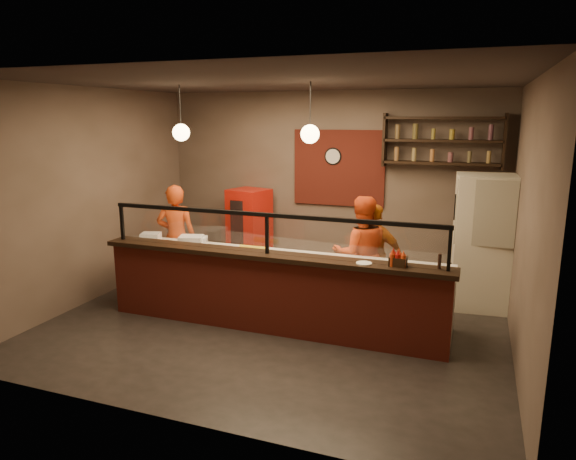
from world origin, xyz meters
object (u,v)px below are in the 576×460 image
at_px(pepper_mill, 440,262).
at_px(cook_right, 375,256).
at_px(cook_mid, 361,254).
at_px(condiment_caddy, 398,261).
at_px(wall_clock, 333,156).
at_px(fridge, 483,242).
at_px(red_cooler, 249,230).
at_px(cook_left, 177,237).
at_px(pizza_dough, 343,263).

bearing_deg(pepper_mill, cook_right, 125.93).
height_order(cook_mid, pepper_mill, cook_mid).
bearing_deg(cook_mid, condiment_caddy, 100.13).
bearing_deg(wall_clock, condiment_caddy, -60.59).
xyz_separation_m(cook_right, fridge, (1.48, 0.52, 0.22)).
height_order(wall_clock, red_cooler, wall_clock).
distance_m(wall_clock, cook_mid, 2.21).
height_order(cook_left, pepper_mill, cook_left).
distance_m(cook_mid, pepper_mill, 1.64).
height_order(red_cooler, pizza_dough, red_cooler).
relative_size(cook_right, red_cooler, 1.02).
relative_size(wall_clock, pizza_dough, 0.54).
bearing_deg(fridge, cook_mid, -159.93).
xyz_separation_m(cook_left, cook_mid, (3.02, 0.06, -0.02)).
bearing_deg(red_cooler, cook_mid, -13.98).
distance_m(cook_left, pepper_mill, 4.31).
xyz_separation_m(fridge, red_cooler, (-3.96, 0.52, -0.23)).
bearing_deg(cook_right, pizza_dough, 85.38).
bearing_deg(pizza_dough, cook_right, 76.73).
relative_size(wall_clock, pepper_mill, 1.69).
bearing_deg(condiment_caddy, fridge, 63.83).
relative_size(cook_left, fridge, 0.87).
bearing_deg(cook_mid, red_cooler, -49.35).
bearing_deg(pepper_mill, condiment_caddy, -175.52).
relative_size(cook_left, cook_mid, 1.02).
height_order(cook_left, pizza_dough, cook_left).
relative_size(cook_mid, condiment_caddy, 8.69).
xyz_separation_m(cook_left, red_cooler, (0.69, 1.34, -0.11)).
bearing_deg(condiment_caddy, wall_clock, 119.41).
bearing_deg(pizza_dough, cook_mid, 84.07).
bearing_deg(pepper_mill, wall_clock, 126.56).
distance_m(cook_mid, pizza_dough, 0.74).
height_order(cook_mid, cook_right, cook_mid).
relative_size(cook_left, cook_right, 1.12).
distance_m(cook_mid, fridge, 1.81).
relative_size(red_cooler, pizza_dough, 2.70).
xyz_separation_m(cook_left, condiment_caddy, (3.70, -1.10, 0.26)).
distance_m(fridge, pepper_mill, 1.96).
bearing_deg(pepper_mill, pizza_dough, 162.44).
height_order(wall_clock, cook_mid, wall_clock).
height_order(cook_right, fridge, fridge).
height_order(wall_clock, condiment_caddy, wall_clock).
height_order(pizza_dough, pepper_mill, pepper_mill).
height_order(cook_mid, fridge, fridge).
xyz_separation_m(red_cooler, pizza_dough, (2.25, -2.02, 0.16)).
bearing_deg(wall_clock, cook_mid, -61.48).
bearing_deg(wall_clock, pizza_dough, -71.27).
distance_m(fridge, pizza_dough, 2.28).
xyz_separation_m(wall_clock, cook_mid, (0.87, -1.60, -1.26)).
xyz_separation_m(wall_clock, red_cooler, (-1.46, -0.31, -1.35)).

